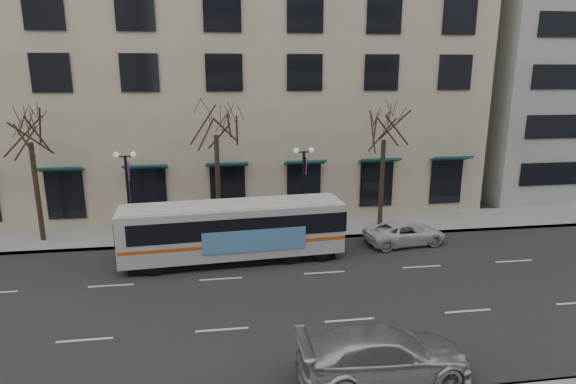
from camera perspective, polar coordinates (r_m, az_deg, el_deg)
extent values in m
plane|color=black|center=(21.23, -7.89, -12.75)|extent=(160.00, 160.00, 0.00)
cube|color=gray|center=(29.90, 1.55, -4.23)|extent=(80.00, 4.00, 0.15)
cube|color=tan|center=(40.03, -11.87, 17.53)|extent=(40.00, 20.00, 24.00)
cylinder|color=black|center=(30.26, -27.57, -0.17)|extent=(0.28, 0.28, 5.74)
cylinder|color=black|center=(28.50, -8.30, 0.75)|extent=(0.28, 0.28, 5.95)
cylinder|color=black|center=(30.22, 11.03, 0.94)|extent=(0.28, 0.28, 5.46)
cylinder|color=black|center=(28.49, -18.36, -0.84)|extent=(0.16, 0.16, 5.00)
cylinder|color=black|center=(29.17, -18.00, -5.29)|extent=(0.36, 0.36, 0.30)
cube|color=black|center=(27.98, -18.76, 4.01)|extent=(0.90, 0.06, 0.06)
sphere|color=silver|center=(28.05, -19.68, 4.16)|extent=(0.32, 0.32, 0.32)
sphere|color=silver|center=(27.88, -17.86, 4.26)|extent=(0.32, 0.32, 0.32)
cube|color=#6B2078|center=(28.11, -18.38, 2.32)|extent=(0.04, 0.45, 1.00)
cylinder|color=black|center=(28.45, 1.86, -0.11)|extent=(0.16, 0.16, 5.00)
cylinder|color=black|center=(29.13, 1.82, -4.59)|extent=(0.36, 0.36, 0.30)
cube|color=black|center=(27.94, 1.90, 4.76)|extent=(0.90, 0.06, 0.06)
sphere|color=silver|center=(27.85, 0.98, 4.94)|extent=(0.32, 0.32, 0.32)
sphere|color=silver|center=(28.00, 2.81, 4.98)|extent=(0.32, 0.32, 0.32)
cube|color=#6B2078|center=(28.11, 2.12, 3.05)|extent=(0.04, 0.45, 1.00)
cube|color=silver|center=(24.75, -6.52, -4.38)|extent=(11.33, 3.18, 2.57)
cube|color=black|center=(25.25, -6.43, -7.49)|extent=(10.42, 2.83, 0.42)
cube|color=black|center=(24.65, -5.90, -3.47)|extent=(10.89, 3.19, 1.03)
cube|color=#D85914|center=(24.89, -6.49, -5.35)|extent=(11.22, 3.20, 0.17)
cube|color=#5A96DA|center=(23.77, -3.95, -5.78)|extent=(5.12, 0.40, 1.12)
cube|color=silver|center=(24.36, -6.61, -1.46)|extent=(10.76, 2.90, 0.07)
cylinder|color=black|center=(24.15, -15.56, -8.47)|extent=(0.95, 0.32, 0.93)
cylinder|color=black|center=(26.14, -15.32, -6.66)|extent=(0.95, 0.32, 0.93)
cylinder|color=black|center=(24.59, 0.37, -7.48)|extent=(0.95, 0.32, 0.93)
cylinder|color=black|center=(26.55, -0.64, -5.79)|extent=(0.95, 0.32, 0.93)
cylinder|color=black|center=(24.98, 4.16, -7.16)|extent=(0.95, 0.32, 0.93)
cylinder|color=black|center=(26.91, 2.88, -5.52)|extent=(0.95, 0.32, 0.93)
imported|color=#B5B8BE|center=(16.45, 11.33, -18.39)|extent=(5.60, 2.31, 1.62)
imported|color=silver|center=(28.05, 13.68, -4.73)|extent=(4.81, 2.67, 1.27)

